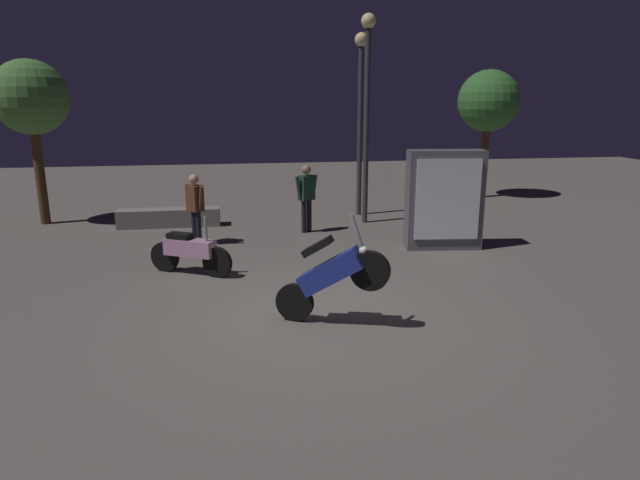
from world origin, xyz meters
name	(u,v)px	position (x,y,z in m)	size (l,w,h in m)	color
ground_plane	(316,316)	(0.00, 0.00, 0.00)	(40.00, 40.00, 0.00)	#605951
motorcycle_blue_foreground	(331,275)	(0.15, -0.36, 0.74)	(1.53, 0.83, 1.63)	black
motorcycle_pink_parked_left	(190,251)	(-1.97, 2.36, 0.44)	(1.51, 0.87, 1.11)	black
person_rider_beside	(195,203)	(-1.98, 4.52, 0.92)	(0.47, 0.58, 1.56)	black
person_bystander_far	(306,193)	(0.57, 5.30, 0.96)	(0.61, 0.42, 1.62)	black
streetlamp_near	(367,94)	(2.21, 6.13, 3.24)	(0.36, 0.36, 5.11)	#38383D
streetlamp_far	(360,101)	(2.28, 7.14, 3.06)	(0.36, 0.36, 4.79)	#38383D
tree_left_bg	(30,99)	(-5.95, 7.29, 3.12)	(1.82, 1.82, 4.07)	#4C331E
tree_center_bg	(488,102)	(6.89, 9.23, 3.02)	(1.91, 1.91, 4.01)	#4C331E
kiosk_billboard	(444,200)	(3.27, 3.39, 1.05)	(1.65, 0.70, 2.10)	#595960
planter_wall_low	(169,218)	(-2.76, 6.44, 0.22)	(2.51, 0.50, 0.45)	gray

